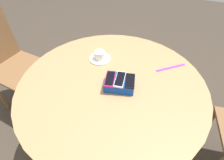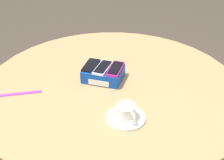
{
  "view_description": "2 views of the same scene",
  "coord_description": "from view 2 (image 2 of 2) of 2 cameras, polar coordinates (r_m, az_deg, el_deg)",
  "views": [
    {
      "loc": [
        -0.27,
        0.72,
        1.5
      ],
      "look_at": [
        0.0,
        0.0,
        0.75
      ],
      "focal_mm": 28.0,
      "sensor_mm": 36.0,
      "label": 1
    },
    {
      "loc": [
        0.56,
        -1.04,
        1.49
      ],
      "look_at": [
        0.0,
        0.0,
        0.75
      ],
      "focal_mm": 50.0,
      "sensor_mm": 36.0,
      "label": 2
    }
  ],
  "objects": [
    {
      "name": "round_table",
      "position": [
        1.45,
        0.0,
        -3.48
      ],
      "size": [
        1.16,
        1.16,
        0.73
      ],
      "color": "#2D2D2D",
      "rests_on": "ground_plane"
    },
    {
      "name": "lanyard_strap",
      "position": [
        1.39,
        -17.24,
        -2.47
      ],
      "size": [
        0.18,
        0.15,
        0.0
      ],
      "primitive_type": "cube",
      "rotation": [
        0.0,
        0.0,
        0.68
      ],
      "color": "purple",
      "rests_on": "round_table"
    },
    {
      "name": "saucer",
      "position": [
        1.2,
        2.54,
        -6.92
      ],
      "size": [
        0.15,
        0.15,
        0.01
      ],
      "primitive_type": "cylinder",
      "color": "white",
      "rests_on": "round_table"
    },
    {
      "name": "phone_box",
      "position": [
        1.42,
        -1.62,
        1.13
      ],
      "size": [
        0.2,
        0.16,
        0.06
      ],
      "color": "#0F42AD",
      "rests_on": "round_table"
    },
    {
      "name": "coffee_cup",
      "position": [
        1.18,
        2.65,
        -5.76
      ],
      "size": [
        0.09,
        0.08,
        0.05
      ],
      "color": "white",
      "rests_on": "saucer"
    },
    {
      "name": "phone_black",
      "position": [
        1.43,
        -3.89,
        2.72
      ],
      "size": [
        0.08,
        0.13,
        0.01
      ],
      "color": "black",
      "rests_on": "phone_box"
    },
    {
      "name": "phone_white",
      "position": [
        1.4,
        -1.68,
        2.31
      ],
      "size": [
        0.07,
        0.14,
        0.01
      ],
      "color": "silver",
      "rests_on": "phone_box"
    },
    {
      "name": "phone_magenta",
      "position": [
        1.39,
        0.61,
        2.08
      ],
      "size": [
        0.08,
        0.14,
        0.01
      ],
      "color": "#D11975",
      "rests_on": "phone_box"
    }
  ]
}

